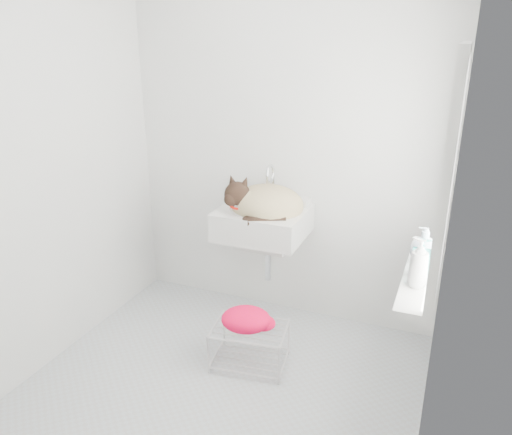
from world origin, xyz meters
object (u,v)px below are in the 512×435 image
at_px(cat, 263,204).
at_px(wire_rack, 250,343).
at_px(bottle_c, 422,261).
at_px(bottle_a, 416,286).
at_px(sink, 263,209).
at_px(bottle_b, 419,275).

height_order(cat, wire_rack, cat).
bearing_deg(cat, wire_rack, -87.96).
bearing_deg(bottle_c, bottle_a, -90.00).
bearing_deg(sink, cat, -59.36).
height_order(sink, bottle_c, sink).
relative_size(bottle_a, bottle_b, 1.04).
distance_m(sink, cat, 0.05).
bearing_deg(bottle_b, bottle_a, -90.00).
height_order(bottle_b, bottle_c, bottle_b).
height_order(wire_rack, bottle_c, bottle_c).
bearing_deg(cat, sink, 110.87).
relative_size(cat, bottle_b, 2.84).
relative_size(wire_rack, bottle_a, 2.22).
relative_size(bottle_b, bottle_c, 1.05).
xyz_separation_m(cat, wire_rack, (0.10, -0.46, -0.74)).
xyz_separation_m(cat, bottle_c, (1.03, -0.41, -0.04)).
bearing_deg(bottle_b, bottle_c, 90.00).
xyz_separation_m(sink, cat, (0.01, -0.02, 0.04)).
bearing_deg(wire_rack, cat, 101.82).
height_order(bottle_a, bottle_c, bottle_a).
height_order(wire_rack, bottle_b, bottle_b).
height_order(cat, bottle_c, cat).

